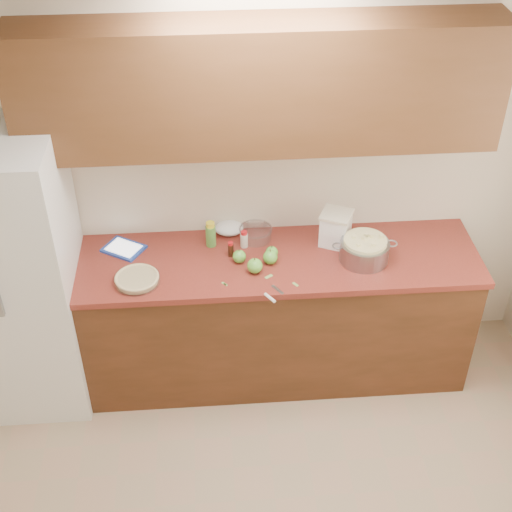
{
  "coord_description": "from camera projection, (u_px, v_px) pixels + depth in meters",
  "views": [
    {
      "loc": [
        -0.29,
        -1.89,
        3.52
      ],
      "look_at": [
        -0.03,
        1.43,
        0.98
      ],
      "focal_mm": 50.0,
      "sensor_mm": 36.0,
      "label": 1
    }
  ],
  "objects": [
    {
      "name": "apple_left",
      "position": [
        239.0,
        256.0,
        4.21
      ],
      "size": [
        0.08,
        0.08,
        0.09
      ],
      "color": "#5AAB37",
      "rests_on": "counter_run"
    },
    {
      "name": "mixing_bowl",
      "position": [
        256.0,
        233.0,
        4.4
      ],
      "size": [
        0.21,
        0.21,
        0.08
      ],
      "rotation": [
        0.0,
        0.0,
        -0.43
      ],
      "color": "silver",
      "rests_on": "counter_run"
    },
    {
      "name": "peel_a",
      "position": [
        224.0,
        284.0,
        4.07
      ],
      "size": [
        0.04,
        0.04,
        0.0
      ],
      "primitive_type": "cube",
      "rotation": [
        0.0,
        0.0,
        -0.87
      ],
      "color": "#90B558",
      "rests_on": "counter_run"
    },
    {
      "name": "peel_c",
      "position": [
        295.0,
        284.0,
        4.07
      ],
      "size": [
        0.04,
        0.04,
        0.0
      ],
      "primitive_type": "cube",
      "rotation": [
        0.0,
        0.0,
        -0.94
      ],
      "color": "#90B558",
      "rests_on": "counter_run"
    },
    {
      "name": "apple_center",
      "position": [
        272.0,
        252.0,
        4.25
      ],
      "size": [
        0.08,
        0.08,
        0.09
      ],
      "color": "#5AAB37",
      "rests_on": "counter_run"
    },
    {
      "name": "lemon_bottle",
      "position": [
        211.0,
        234.0,
        4.32
      ],
      "size": [
        0.06,
        0.06,
        0.17
      ],
      "rotation": [
        0.0,
        0.0,
        0.19
      ],
      "color": "#4C8C38",
      "rests_on": "counter_run"
    },
    {
      "name": "paper_towel",
      "position": [
        229.0,
        228.0,
        4.45
      ],
      "size": [
        0.18,
        0.15,
        0.07
      ],
      "primitive_type": "ellipsoid",
      "rotation": [
        0.0,
        0.0,
        0.0
      ],
      "color": "white",
      "rests_on": "counter_run"
    },
    {
      "name": "peel_d",
      "position": [
        225.0,
        285.0,
        4.07
      ],
      "size": [
        0.03,
        0.03,
        0.0
      ],
      "primitive_type": "cube",
      "rotation": [
        0.0,
        0.0,
        -0.95
      ],
      "color": "#90B558",
      "rests_on": "counter_run"
    },
    {
      "name": "cinnamon_shaker",
      "position": [
        244.0,
        239.0,
        4.33
      ],
      "size": [
        0.05,
        0.05,
        0.11
      ],
      "rotation": [
        0.0,
        0.0,
        0.15
      ],
      "color": "beige",
      "rests_on": "counter_run"
    },
    {
      "name": "counter_run",
      "position": [
        261.0,
        316.0,
        4.54
      ],
      "size": [
        2.64,
        0.68,
        0.92
      ],
      "color": "#572C18",
      "rests_on": "ground"
    },
    {
      "name": "colander",
      "position": [
        364.0,
        250.0,
        4.22
      ],
      "size": [
        0.39,
        0.29,
        0.15
      ],
      "rotation": [
        0.0,
        0.0,
        -0.38
      ],
      "color": "gray",
      "rests_on": "counter_run"
    },
    {
      "name": "tablet",
      "position": [
        124.0,
        249.0,
        4.33
      ],
      "size": [
        0.29,
        0.27,
        0.02
      ],
      "rotation": [
        0.0,
        0.0,
        -0.56
      ],
      "color": "#2140A0",
      "rests_on": "counter_run"
    },
    {
      "name": "pie",
      "position": [
        137.0,
        279.0,
        4.08
      ],
      "size": [
        0.26,
        0.26,
        0.04
      ],
      "rotation": [
        0.0,
        0.0,
        0.42
      ],
      "color": "silver",
      "rests_on": "counter_run"
    },
    {
      "name": "apple_front",
      "position": [
        255.0,
        266.0,
        4.13
      ],
      "size": [
        0.09,
        0.09,
        0.1
      ],
      "color": "#5AAB37",
      "rests_on": "counter_run"
    },
    {
      "name": "flour_canister",
      "position": [
        336.0,
        228.0,
        4.33
      ],
      "size": [
        0.23,
        0.23,
        0.22
      ],
      "rotation": [
        0.0,
        0.0,
        -0.43
      ],
      "color": "white",
      "rests_on": "counter_run"
    },
    {
      "name": "upper_cabinets",
      "position": [
        259.0,
        87.0,
        3.76
      ],
      "size": [
        2.6,
        0.34,
        0.7
      ],
      "primitive_type": "cube",
      "color": "#57321A",
      "rests_on": "room_shell"
    },
    {
      "name": "vanilla_bottle",
      "position": [
        231.0,
        249.0,
        4.26
      ],
      "size": [
        0.04,
        0.04,
        0.1
      ],
      "rotation": [
        0.0,
        0.0,
        -0.23
      ],
      "color": "black",
      "rests_on": "counter_run"
    },
    {
      "name": "fridge",
      "position": [
        16.0,
        276.0,
        4.16
      ],
      "size": [
        0.7,
        0.7,
        1.8
      ],
      "primitive_type": "cube",
      "color": "silver",
      "rests_on": "ground"
    },
    {
      "name": "room_shell",
      "position": [
        291.0,
        407.0,
        2.86
      ],
      "size": [
        3.6,
        3.6,
        3.6
      ],
      "color": "tan",
      "rests_on": "ground"
    },
    {
      "name": "peel_b",
      "position": [
        269.0,
        277.0,
        4.13
      ],
      "size": [
        0.05,
        0.04,
        0.0
      ],
      "primitive_type": "cube",
      "rotation": [
        0.0,
        0.0,
        -2.55
      ],
      "color": "#90B558",
      "rests_on": "counter_run"
    },
    {
      "name": "apple_extra",
      "position": [
        270.0,
        257.0,
        4.2
      ],
      "size": [
        0.09,
        0.09,
        0.1
      ],
      "color": "#5AAB37",
      "rests_on": "counter_run"
    },
    {
      "name": "paring_knife",
      "position": [
        271.0,
        297.0,
        3.98
      ],
      "size": [
        0.12,
        0.16,
        0.02
      ],
      "rotation": [
        0.0,
        0.0,
        0.59
      ],
      "color": "gray",
      "rests_on": "counter_run"
    }
  ]
}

